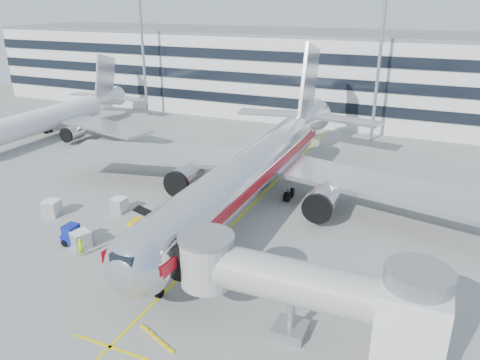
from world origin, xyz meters
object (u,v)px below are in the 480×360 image
at_px(baggage_tug, 75,236).
at_px(cargo_container_right, 119,205).
at_px(belt_loader, 153,226).
at_px(cargo_container_left, 52,208).
at_px(ramp_worker, 81,248).
at_px(main_jet, 256,167).
at_px(cargo_container_front, 81,240).

bearing_deg(baggage_tug, cargo_container_right, 95.27).
xyz_separation_m(belt_loader, cargo_container_left, (-11.93, -1.10, 0.16)).
bearing_deg(baggage_tug, ramp_worker, -35.76).
relative_size(cargo_container_left, ramp_worker, 1.08).
bearing_deg(ramp_worker, main_jet, 16.67).
bearing_deg(baggage_tug, cargo_container_left, 149.20).
distance_m(belt_loader, cargo_container_right, 6.46).
distance_m(belt_loader, baggage_tug, 7.31).
xyz_separation_m(main_jet, cargo_container_front, (-10.81, -16.06, -3.41)).
xyz_separation_m(baggage_tug, ramp_worker, (2.01, -1.45, 0.01)).
height_order(main_jet, ramp_worker, main_jet).
xyz_separation_m(main_jet, baggage_tug, (-11.74, -15.81, -3.39)).
height_order(cargo_container_left, cargo_container_right, cargo_container_left).
height_order(belt_loader, cargo_container_front, belt_loader).
distance_m(baggage_tug, cargo_container_left, 7.75).
distance_m(main_jet, cargo_container_front, 19.66).
bearing_deg(cargo_container_left, main_jet, 32.77).
bearing_deg(cargo_container_right, cargo_container_left, -149.11).
relative_size(baggage_tug, cargo_container_front, 1.28).
bearing_deg(belt_loader, main_jet, 58.97).
bearing_deg(main_jet, belt_loader, -121.03).
relative_size(baggage_tug, cargo_container_left, 1.40).
distance_m(cargo_container_left, cargo_container_right, 6.95).
height_order(cargo_container_right, ramp_worker, ramp_worker).
height_order(belt_loader, cargo_container_right, belt_loader).
relative_size(cargo_container_left, cargo_container_right, 1.18).
xyz_separation_m(baggage_tug, cargo_container_left, (-6.66, 3.97, -0.00)).
xyz_separation_m(cargo_container_left, cargo_container_front, (7.58, -4.22, -0.02)).
xyz_separation_m(main_jet, cargo_container_left, (-18.40, -11.84, -3.40)).
xyz_separation_m(cargo_container_left, cargo_container_right, (5.97, 3.57, -0.06)).
bearing_deg(cargo_container_left, cargo_container_right, 30.89).
bearing_deg(baggage_tug, cargo_container_front, -15.11).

